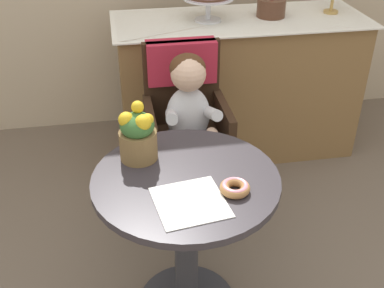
% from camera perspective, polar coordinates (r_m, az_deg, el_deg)
% --- Properties ---
extents(cafe_table, '(0.72, 0.72, 0.72)m').
position_cam_1_polar(cafe_table, '(1.93, -0.71, -9.09)').
color(cafe_table, '#332D33').
rests_on(cafe_table, ground).
extents(wicker_chair, '(0.42, 0.45, 0.95)m').
position_cam_1_polar(wicker_chair, '(2.48, -0.92, 4.72)').
color(wicker_chair, '#332114').
rests_on(wicker_chair, ground).
extents(seated_child, '(0.27, 0.32, 0.73)m').
position_cam_1_polar(seated_child, '(2.32, -0.32, 3.82)').
color(seated_child, silver).
rests_on(seated_child, ground).
extents(paper_napkin, '(0.28, 0.28, 0.00)m').
position_cam_1_polar(paper_napkin, '(1.67, -0.23, -7.02)').
color(paper_napkin, white).
rests_on(paper_napkin, cafe_table).
extents(donut_front, '(0.11, 0.11, 0.04)m').
position_cam_1_polar(donut_front, '(1.72, 5.19, -5.22)').
color(donut_front, '#AD7542').
rests_on(donut_front, cafe_table).
extents(flower_vase, '(0.15, 0.15, 0.24)m').
position_cam_1_polar(flower_vase, '(1.86, -6.57, 1.18)').
color(flower_vase, brown).
rests_on(flower_vase, cafe_table).
extents(display_counter, '(1.56, 0.62, 0.90)m').
position_cam_1_polar(display_counter, '(3.13, 5.45, 6.96)').
color(display_counter, olive).
rests_on(display_counter, ground).
extents(round_layer_cake, '(0.17, 0.17, 0.13)m').
position_cam_1_polar(round_layer_cake, '(3.03, 9.51, 15.88)').
color(round_layer_cake, '#4C2D1E').
rests_on(round_layer_cake, display_counter).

